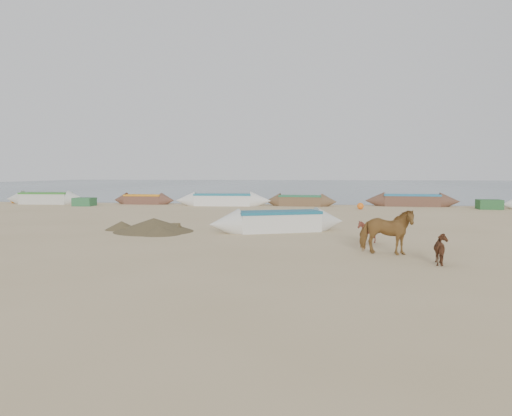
# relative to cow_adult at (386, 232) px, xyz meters

# --- Properties ---
(ground) EXTENTS (140.00, 140.00, 0.00)m
(ground) POSITION_rel_cow_adult_xyz_m (-4.63, 0.97, -0.69)
(ground) COLOR tan
(ground) RESTS_ON ground
(sea) EXTENTS (160.00, 160.00, 0.00)m
(sea) POSITION_rel_cow_adult_xyz_m (-4.63, 82.97, -0.69)
(sea) COLOR slate
(sea) RESTS_ON ground
(cow_adult) EXTENTS (1.78, 1.14, 1.39)m
(cow_adult) POSITION_rel_cow_adult_xyz_m (0.00, 0.00, 0.00)
(cow_adult) COLOR olive
(cow_adult) RESTS_ON ground
(calf_front) EXTENTS (0.83, 0.76, 0.83)m
(calf_front) POSITION_rel_cow_adult_xyz_m (-0.39, 2.22, -0.28)
(calf_front) COLOR #5F291E
(calf_front) RESTS_ON ground
(calf_right) EXTENTS (0.91, 0.98, 0.80)m
(calf_right) POSITION_rel_cow_adult_xyz_m (1.35, -1.43, -0.29)
(calf_right) COLOR brown
(calf_right) RESTS_ON ground
(near_canoe) EXTENTS (5.82, 3.41, 0.86)m
(near_canoe) POSITION_rel_cow_adult_xyz_m (-3.74, 5.30, -0.26)
(near_canoe) COLOR silver
(near_canoe) RESTS_ON ground
(debris_pile) EXTENTS (4.10, 4.10, 0.56)m
(debris_pile) POSITION_rel_cow_adult_xyz_m (-8.88, 4.64, -0.41)
(debris_pile) COLOR brown
(debris_pile) RESTS_ON ground
(waterline_canoes) EXTENTS (61.04, 3.46, 0.91)m
(waterline_canoes) POSITION_rel_cow_adult_xyz_m (-5.38, 21.26, -0.28)
(waterline_canoes) COLOR brown
(waterline_canoes) RESTS_ON ground
(beach_clutter) EXTENTS (46.41, 5.04, 0.64)m
(beach_clutter) POSITION_rel_cow_adult_xyz_m (-0.68, 20.61, -0.40)
(beach_clutter) COLOR #2F683D
(beach_clutter) RESTS_ON ground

